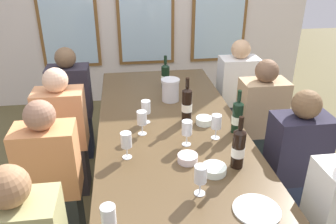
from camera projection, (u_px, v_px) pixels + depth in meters
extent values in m
plane|color=brown|center=(170.00, 204.00, 2.82)|extent=(12.00, 12.00, 0.00)
cube|color=#513D24|center=(170.00, 128.00, 2.50)|extent=(1.04, 2.40, 0.04)
cube|color=#513D24|center=(116.00, 111.00, 3.60)|extent=(0.07, 0.07, 0.70)
cube|color=#513D24|center=(194.00, 106.00, 3.70)|extent=(0.07, 0.07, 0.70)
cylinder|color=white|center=(257.00, 210.00, 1.69)|extent=(0.24, 0.24, 0.01)
cylinder|color=silver|center=(170.00, 91.00, 2.86)|extent=(0.14, 0.14, 0.17)
cylinder|color=silver|center=(170.00, 80.00, 2.82)|extent=(0.16, 0.16, 0.02)
cylinder|color=black|center=(238.00, 150.00, 1.98)|extent=(0.07, 0.07, 0.23)
cone|color=black|center=(240.00, 131.00, 1.93)|extent=(0.07, 0.07, 0.02)
cylinder|color=black|center=(241.00, 123.00, 1.91)|extent=(0.03, 0.03, 0.08)
cylinder|color=white|center=(238.00, 151.00, 1.99)|extent=(0.08, 0.08, 0.06)
cylinder|color=black|center=(187.00, 106.00, 2.51)|extent=(0.08, 0.08, 0.24)
cone|color=black|center=(187.00, 89.00, 2.46)|extent=(0.08, 0.08, 0.02)
cylinder|color=black|center=(187.00, 83.00, 2.43)|extent=(0.03, 0.03, 0.08)
cylinder|color=white|center=(187.00, 107.00, 2.52)|extent=(0.08, 0.08, 0.06)
cylinder|color=black|center=(165.00, 77.00, 3.10)|extent=(0.08, 0.07, 0.21)
cone|color=black|center=(165.00, 65.00, 3.05)|extent=(0.08, 0.07, 0.02)
cylinder|color=black|center=(165.00, 60.00, 3.03)|extent=(0.03, 0.03, 0.08)
cylinder|color=silver|center=(165.00, 78.00, 3.10)|extent=(0.08, 0.08, 0.06)
cylinder|color=black|center=(237.00, 118.00, 2.36)|extent=(0.07, 0.08, 0.22)
cone|color=black|center=(239.00, 102.00, 2.31)|extent=(0.07, 0.08, 0.02)
cylinder|color=black|center=(239.00, 96.00, 2.29)|extent=(0.03, 0.03, 0.08)
cylinder|color=silver|center=(237.00, 120.00, 2.37)|extent=(0.08, 0.08, 0.06)
cylinder|color=white|center=(204.00, 121.00, 2.50)|extent=(0.12, 0.12, 0.05)
cylinder|color=white|center=(214.00, 169.00, 1.97)|extent=(0.14, 0.14, 0.05)
cylinder|color=white|center=(188.00, 158.00, 2.07)|extent=(0.12, 0.12, 0.05)
cylinder|color=white|center=(142.00, 134.00, 2.38)|extent=(0.06, 0.06, 0.00)
cylinder|color=white|center=(142.00, 129.00, 2.36)|extent=(0.01, 0.01, 0.07)
cylinder|color=white|center=(142.00, 118.00, 2.33)|extent=(0.07, 0.07, 0.09)
cylinder|color=beige|center=(142.00, 121.00, 2.34)|extent=(0.06, 0.06, 0.03)
cylinder|color=white|center=(146.00, 122.00, 2.54)|extent=(0.06, 0.06, 0.00)
cylinder|color=white|center=(146.00, 117.00, 2.52)|extent=(0.01, 0.01, 0.07)
cylinder|color=white|center=(146.00, 107.00, 2.48)|extent=(0.07, 0.07, 0.09)
cylinder|color=white|center=(186.00, 144.00, 2.25)|extent=(0.06, 0.06, 0.00)
cylinder|color=white|center=(187.00, 139.00, 2.24)|extent=(0.01, 0.01, 0.07)
cylinder|color=white|center=(187.00, 128.00, 2.20)|extent=(0.07, 0.07, 0.09)
cylinder|color=#590C19|center=(187.00, 133.00, 2.22)|extent=(0.06, 0.06, 0.02)
cylinder|color=white|center=(215.00, 138.00, 2.33)|extent=(0.06, 0.06, 0.00)
cylinder|color=white|center=(216.00, 133.00, 2.31)|extent=(0.01, 0.01, 0.07)
cylinder|color=white|center=(216.00, 122.00, 2.28)|extent=(0.07, 0.07, 0.09)
cylinder|color=white|center=(200.00, 193.00, 1.81)|extent=(0.06, 0.06, 0.00)
cylinder|color=white|center=(200.00, 187.00, 1.79)|extent=(0.01, 0.01, 0.07)
cylinder|color=white|center=(201.00, 174.00, 1.76)|extent=(0.07, 0.07, 0.09)
cylinder|color=#590C19|center=(200.00, 179.00, 1.77)|extent=(0.06, 0.06, 0.03)
cylinder|color=white|center=(108.00, 215.00, 1.49)|extent=(0.07, 0.07, 0.09)
cylinder|color=white|center=(127.00, 157.00, 2.12)|extent=(0.06, 0.06, 0.00)
cylinder|color=white|center=(127.00, 152.00, 2.10)|extent=(0.01, 0.01, 0.07)
cylinder|color=white|center=(126.00, 140.00, 2.06)|extent=(0.07, 0.07, 0.09)
cylinder|color=#590C19|center=(126.00, 144.00, 2.07)|extent=(0.06, 0.06, 0.04)
sphere|color=#9C6F4B|center=(8.00, 187.00, 1.43)|extent=(0.19, 0.19, 0.19)
cube|color=#2E292B|center=(69.00, 167.00, 2.90)|extent=(0.32, 0.24, 0.45)
cube|color=tan|center=(61.00, 119.00, 2.70)|extent=(0.38, 0.24, 0.48)
sphere|color=beige|center=(55.00, 80.00, 2.55)|extent=(0.19, 0.19, 0.19)
cube|color=#252F2E|center=(256.00, 154.00, 3.09)|extent=(0.32, 0.24, 0.45)
cube|color=tan|center=(262.00, 108.00, 2.88)|extent=(0.38, 0.24, 0.48)
sphere|color=brown|center=(267.00, 71.00, 2.74)|extent=(0.19, 0.19, 0.19)
cube|color=#2E342F|center=(58.00, 217.00, 2.38)|extent=(0.32, 0.24, 0.45)
cube|color=#DF8D55|center=(48.00, 161.00, 2.17)|extent=(0.38, 0.24, 0.48)
sphere|color=#9A6F56|center=(39.00, 115.00, 2.03)|extent=(0.19, 0.19, 0.19)
cube|color=#262C44|center=(287.00, 202.00, 2.52)|extent=(0.32, 0.24, 0.45)
cube|color=#242131|center=(298.00, 148.00, 2.31)|extent=(0.38, 0.24, 0.48)
sphere|color=brown|center=(307.00, 104.00, 2.17)|extent=(0.19, 0.19, 0.19)
cube|color=#222635|center=(76.00, 134.00, 3.41)|extent=(0.32, 0.24, 0.45)
cube|color=#2E2934|center=(70.00, 91.00, 3.20)|extent=(0.38, 0.24, 0.48)
sphere|color=brown|center=(65.00, 58.00, 3.06)|extent=(0.19, 0.19, 0.19)
cube|color=#262934|center=(234.00, 121.00, 3.66)|extent=(0.32, 0.24, 0.45)
cube|color=silver|center=(238.00, 81.00, 3.45)|extent=(0.38, 0.24, 0.48)
sphere|color=tan|center=(241.00, 49.00, 3.31)|extent=(0.19, 0.19, 0.19)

